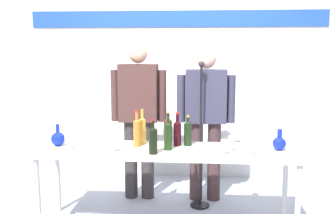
# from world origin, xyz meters

# --- Properties ---
(back_wall) EXTENTS (5.25, 0.11, 3.00)m
(back_wall) POSITION_xyz_m (0.00, 1.53, 1.50)
(back_wall) COLOR silver
(back_wall) RESTS_ON ground
(display_table) EXTENTS (2.38, 0.60, 0.74)m
(display_table) POSITION_xyz_m (0.00, 0.00, 0.68)
(display_table) COLOR silver
(display_table) RESTS_ON ground
(decanter_blue_left) EXTENTS (0.13, 0.13, 0.21)m
(decanter_blue_left) POSITION_xyz_m (-1.03, 0.03, 0.81)
(decanter_blue_left) COLOR #1126AD
(decanter_blue_left) RESTS_ON display_table
(decanter_blue_right) EXTENTS (0.12, 0.12, 0.19)m
(decanter_blue_right) POSITION_xyz_m (1.01, 0.03, 0.80)
(decanter_blue_right) COLOR #1324B8
(decanter_blue_right) RESTS_ON display_table
(presenter_left) EXTENTS (0.60, 0.22, 1.69)m
(presenter_left) POSITION_xyz_m (-0.36, 0.68, 0.97)
(presenter_left) COLOR #332C2E
(presenter_left) RESTS_ON ground
(presenter_right) EXTENTS (0.62, 0.22, 1.64)m
(presenter_right) POSITION_xyz_m (0.36, 0.68, 0.94)
(presenter_right) COLOR #402B2C
(presenter_right) RESTS_ON ground
(wine_bottle_0) EXTENTS (0.07, 0.07, 0.34)m
(wine_bottle_0) POSITION_xyz_m (-0.25, 0.17, 0.88)
(wine_bottle_0) COLOR gold
(wine_bottle_0) RESTS_ON display_table
(wine_bottle_1) EXTENTS (0.08, 0.08, 0.32)m
(wine_bottle_1) POSITION_xyz_m (-0.00, 0.13, 0.88)
(wine_bottle_1) COLOR #452815
(wine_bottle_1) RESTS_ON display_table
(wine_bottle_2) EXTENTS (0.07, 0.07, 0.29)m
(wine_bottle_2) POSITION_xyz_m (0.19, 0.14, 0.86)
(wine_bottle_2) COLOR black
(wine_bottle_2) RESTS_ON display_table
(wine_bottle_3) EXTENTS (0.07, 0.07, 0.34)m
(wine_bottle_3) POSITION_xyz_m (-0.28, 0.06, 0.88)
(wine_bottle_3) COLOR orange
(wine_bottle_3) RESTS_ON display_table
(wine_bottle_4) EXTENTS (0.07, 0.07, 0.33)m
(wine_bottle_4) POSITION_xyz_m (0.02, -0.03, 0.88)
(wine_bottle_4) COLOR black
(wine_bottle_4) RESTS_ON display_table
(wine_bottle_5) EXTENTS (0.07, 0.07, 0.31)m
(wine_bottle_5) POSITION_xyz_m (-0.10, -0.18, 0.87)
(wine_bottle_5) COLOR black
(wine_bottle_5) RESTS_ON display_table
(wine_bottle_6) EXTENTS (0.07, 0.07, 0.32)m
(wine_bottle_6) POSITION_xyz_m (0.09, 0.13, 0.87)
(wine_bottle_6) COLOR black
(wine_bottle_6) RESTS_ON display_table
(wine_glass_left_0) EXTENTS (0.07, 0.07, 0.15)m
(wine_glass_left_0) POSITION_xyz_m (-0.74, -0.10, 0.84)
(wine_glass_left_0) COLOR white
(wine_glass_left_0) RESTS_ON display_table
(wine_glass_left_1) EXTENTS (0.07, 0.07, 0.14)m
(wine_glass_left_1) POSITION_xyz_m (-0.47, -0.16, 0.84)
(wine_glass_left_1) COLOR white
(wine_glass_left_1) RESTS_ON display_table
(wine_glass_left_2) EXTENTS (0.07, 0.07, 0.14)m
(wine_glass_left_2) POSITION_xyz_m (-0.88, -0.10, 0.84)
(wine_glass_left_2) COLOR white
(wine_glass_left_2) RESTS_ON display_table
(wine_glass_left_3) EXTENTS (0.06, 0.06, 0.16)m
(wine_glass_left_3) POSITION_xyz_m (-0.77, 0.07, 0.86)
(wine_glass_left_3) COLOR white
(wine_glass_left_3) RESTS_ON display_table
(wine_glass_left_4) EXTENTS (0.06, 0.06, 0.14)m
(wine_glass_left_4) POSITION_xyz_m (-0.73, 0.22, 0.84)
(wine_glass_left_4) COLOR white
(wine_glass_left_4) RESTS_ON display_table
(wine_glass_right_0) EXTENTS (0.06, 0.06, 0.14)m
(wine_glass_right_0) POSITION_xyz_m (0.51, -0.19, 0.83)
(wine_glass_right_0) COLOR white
(wine_glass_right_0) RESTS_ON display_table
(wine_glass_right_1) EXTENTS (0.06, 0.06, 0.15)m
(wine_glass_right_1) POSITION_xyz_m (0.74, -0.18, 0.84)
(wine_glass_right_1) COLOR white
(wine_glass_right_1) RESTS_ON display_table
(wine_glass_right_2) EXTENTS (0.06, 0.06, 0.14)m
(wine_glass_right_2) POSITION_xyz_m (0.58, -0.05, 0.84)
(wine_glass_right_2) COLOR white
(wine_glass_right_2) RESTS_ON display_table
(wine_glass_right_3) EXTENTS (0.07, 0.07, 0.15)m
(wine_glass_right_3) POSITION_xyz_m (0.71, 0.23, 0.84)
(wine_glass_right_3) COLOR white
(wine_glass_right_3) RESTS_ON display_table
(wine_glass_right_4) EXTENTS (0.07, 0.07, 0.14)m
(wine_glass_right_4) POSITION_xyz_m (0.69, -0.11, 0.84)
(wine_glass_right_4) COLOR white
(wine_glass_right_4) RESTS_ON display_table
(microphone_stand) EXTENTS (0.20, 0.20, 1.52)m
(microphone_stand) POSITION_xyz_m (0.31, 0.47, 0.51)
(microphone_stand) COLOR black
(microphone_stand) RESTS_ON ground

